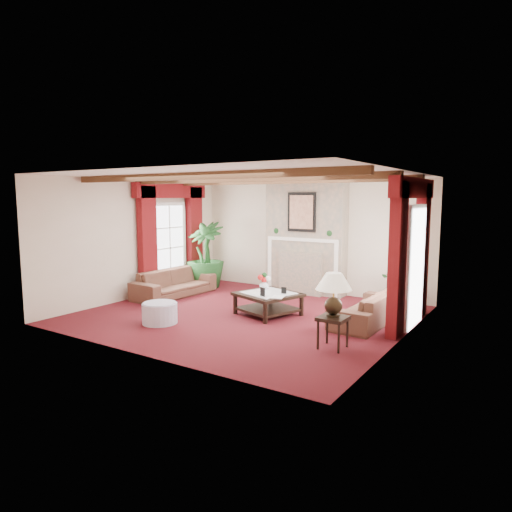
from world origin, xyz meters
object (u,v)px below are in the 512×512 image
Objects in this scene: sofa_right at (367,303)px; coffee_table at (268,304)px; potted_palm at (206,269)px; ottoman at (160,313)px; sofa_left at (174,279)px; side_table at (333,332)px.

coffee_table is (-1.83, -0.48, -0.16)m from sofa_right.
potted_palm reaches higher than sofa_right.
coffee_table is 2.09m from ottoman.
potted_palm is 2.70× the size of ottoman.
sofa_right is (4.58, 0.19, -0.03)m from sofa_left.
ottoman is at bearing -55.13° from sofa_right.
potted_palm reaches higher than coffee_table.
sofa_right is 1.90m from coffee_table.
potted_palm is 5.33m from side_table.
sofa_left reaches higher than ottoman.
sofa_right reaches higher than coffee_table.
sofa_left is at bearing 162.37° from side_table.
sofa_left is 1.23× the size of potted_palm.
potted_palm is at bearing 2.10° from sofa_left.
sofa_left reaches higher than sofa_right.
potted_palm reaches higher than ottoman.
sofa_left is at bearing -167.74° from coffee_table.
sofa_left reaches higher than side_table.
ottoman is at bearing -141.72° from sofa_left.
side_table is (4.63, -2.63, -0.22)m from potted_palm.
side_table is 0.77× the size of ottoman.
side_table is at bearing -13.87° from coffee_table.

